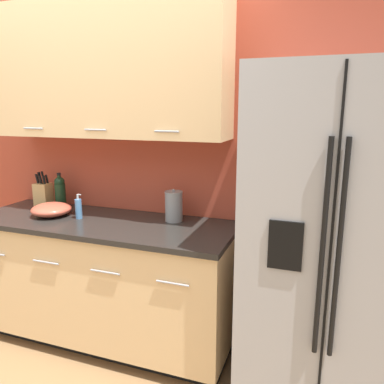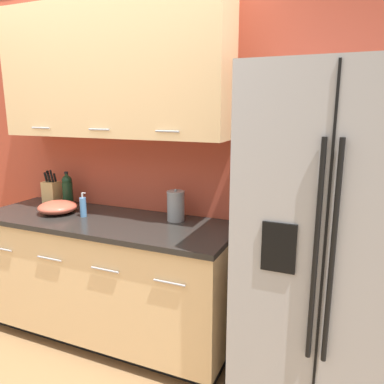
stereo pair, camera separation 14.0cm
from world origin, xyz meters
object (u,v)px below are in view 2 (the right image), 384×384
(refrigerator, at_px, (328,247))
(wine_bottle, at_px, (67,190))
(knife_block, at_px, (52,192))
(mixing_bowl, at_px, (58,207))
(steel_canister, at_px, (176,206))
(soap_dispenser, at_px, (83,207))

(refrigerator, relative_size, wine_bottle, 6.87)
(refrigerator, bearing_deg, wine_bottle, 173.60)
(refrigerator, bearing_deg, knife_block, 174.63)
(knife_block, xyz_separation_m, mixing_bowl, (0.22, -0.17, -0.06))
(knife_block, bearing_deg, wine_bottle, 8.60)
(knife_block, height_order, wine_bottle, knife_block)
(refrigerator, distance_m, mixing_bowl, 1.88)
(refrigerator, height_order, knife_block, refrigerator)
(steel_canister, height_order, mixing_bowl, steel_canister)
(soap_dispenser, height_order, mixing_bowl, soap_dispenser)
(knife_block, relative_size, soap_dispenser, 1.59)
(soap_dispenser, xyz_separation_m, mixing_bowl, (-0.23, -0.00, -0.03))
(wine_bottle, bearing_deg, steel_canister, -1.13)
(refrigerator, distance_m, wine_bottle, 1.97)
(refrigerator, bearing_deg, mixing_bowl, 179.28)
(refrigerator, xyz_separation_m, soap_dispenser, (-1.65, 0.03, 0.04))
(refrigerator, relative_size, steel_canister, 8.45)
(knife_block, relative_size, wine_bottle, 1.02)
(knife_block, bearing_deg, refrigerator, -5.37)
(knife_block, relative_size, steel_canister, 1.26)
(refrigerator, relative_size, mixing_bowl, 6.72)
(refrigerator, bearing_deg, soap_dispenser, 179.02)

